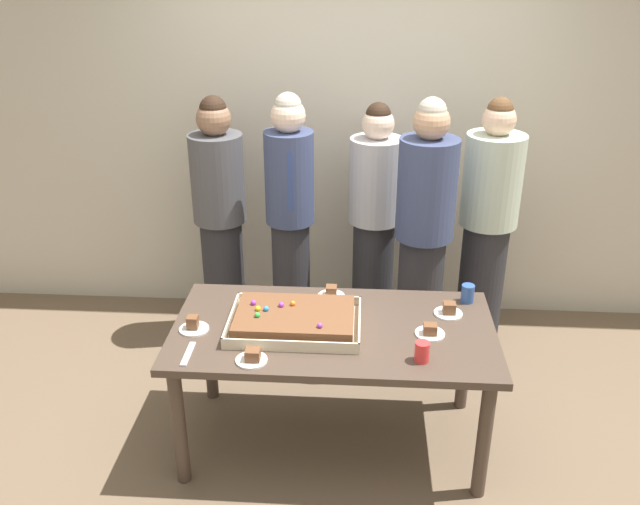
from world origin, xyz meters
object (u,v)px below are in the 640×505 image
person_striped_tie_right (290,220)px  person_far_right_suit (487,228)px  plated_slice_far_left (252,357)px  cake_server_utensil (188,354)px  plated_slice_near_right (193,326)px  plated_slice_far_right (331,294)px  sheet_cake (295,320)px  plated_slice_near_left (430,332)px  drink_cup_middle (422,352)px  party_table (333,342)px  plated_slice_center_front (449,311)px  person_left_edge_reaching (375,221)px  person_green_shirt_behind (220,217)px  drink_cup_nearest (468,293)px  person_serving_front (424,236)px

person_striped_tie_right → person_far_right_suit: 1.24m
plated_slice_far_left → cake_server_utensil: size_ratio=0.75×
plated_slice_near_right → cake_server_utensil: (0.03, -0.22, -0.02)m
plated_slice_far_right → cake_server_utensil: bearing=-136.4°
sheet_cake → plated_slice_near_left: size_ratio=4.44×
person_striped_tie_right → drink_cup_middle: bearing=23.7°
party_table → person_striped_tie_right: 1.06m
party_table → plated_slice_center_front: size_ratio=10.96×
cake_server_utensil → plated_slice_far_left: bearing=-6.5°
party_table → drink_cup_middle: size_ratio=16.44×
party_table → person_left_edge_reaching: size_ratio=1.02×
sheet_cake → plated_slice_center_front: (0.80, 0.18, -0.02)m
person_green_shirt_behind → plated_slice_near_right: bearing=-23.8°
drink_cup_middle → person_green_shirt_behind: bearing=131.6°
plated_slice_near_left → drink_cup_nearest: bearing=57.4°
party_table → plated_slice_near_right: plated_slice_near_right is taller
sheet_cake → person_striped_tie_right: 1.00m
plated_slice_far_right → person_serving_front: 0.72m
cake_server_utensil → person_serving_front: 1.61m
party_table → person_left_edge_reaching: 1.20m
plated_slice_center_front → person_green_shirt_behind: person_green_shirt_behind is taller
plated_slice_far_left → person_green_shirt_behind: person_green_shirt_behind is taller
sheet_cake → plated_slice_far_left: size_ratio=4.44×
cake_server_utensil → person_left_edge_reaching: bearing=58.5°
person_green_shirt_behind → party_table: bearing=7.4°
party_table → cake_server_utensil: 0.74m
person_serving_front → cake_server_utensil: bearing=-6.4°
drink_cup_nearest → person_green_shirt_behind: person_green_shirt_behind is taller
plated_slice_far_left → person_left_edge_reaching: size_ratio=0.09×
plated_slice_far_right → plated_slice_center_front: bearing=-13.8°
plated_slice_near_left → person_far_right_suit: person_far_right_suit is taller
plated_slice_center_front → person_green_shirt_behind: 1.69m
plated_slice_far_left → drink_cup_middle: 0.79m
plated_slice_near_left → party_table: bearing=175.5°
plated_slice_far_right → person_left_edge_reaching: person_left_edge_reaching is taller
person_serving_front → person_far_right_suit: person_serving_front is taller
drink_cup_middle → cake_server_utensil: bearing=-179.0°
party_table → drink_cup_middle: drink_cup_middle is taller
cake_server_utensil → person_green_shirt_behind: bearing=94.9°
plated_slice_far_right → person_far_right_suit: size_ratio=0.09×
sheet_cake → plated_slice_far_right: sheet_cake is taller
plated_slice_near_right → drink_cup_middle: (1.13, -0.20, 0.03)m
person_striped_tie_right → plated_slice_near_right: bearing=-27.5°
drink_cup_middle → plated_slice_near_right: bearing=169.8°
sheet_cake → person_left_edge_reaching: size_ratio=0.41×
plated_slice_near_right → plated_slice_far_right: (0.68, 0.39, -0.00)m
plated_slice_near_right → plated_slice_center_front: 1.33m
plated_slice_far_right → sheet_cake: bearing=-116.7°
person_green_shirt_behind → person_far_right_suit: person_far_right_suit is taller
plated_slice_near_right → drink_cup_nearest: bearing=15.3°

